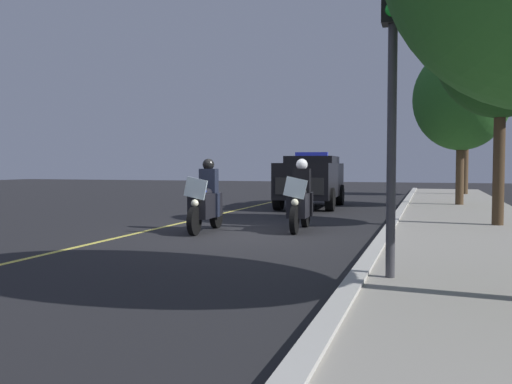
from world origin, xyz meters
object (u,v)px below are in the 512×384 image
at_px(police_motorcycle_lead_left, 206,202).
at_px(police_motorcycle_lead_right, 300,201).
at_px(traffic_light, 393,44).
at_px(tree_mid_block, 501,40).
at_px(tree_far_back, 461,99).
at_px(tree_behind_suv, 466,118).
at_px(police_suv, 311,179).

relative_size(police_motorcycle_lead_left, police_motorcycle_lead_right, 1.00).
bearing_deg(traffic_light, police_motorcycle_lead_right, -155.84).
relative_size(tree_mid_block, tree_far_back, 1.09).
bearing_deg(tree_behind_suv, tree_mid_block, -0.42).
bearing_deg(police_motorcycle_lead_left, police_motorcycle_lead_right, 113.38).
height_order(police_suv, traffic_light, traffic_light).
bearing_deg(police_suv, traffic_light, 16.36).
bearing_deg(tree_far_back, traffic_light, -6.11).
bearing_deg(police_suv, tree_mid_block, 46.96).
bearing_deg(tree_mid_block, police_motorcycle_lead_left, -68.17).
bearing_deg(police_suv, police_motorcycle_lead_left, -5.79).
relative_size(police_motorcycle_lead_right, police_suv, 0.43).
xyz_separation_m(tree_mid_block, tree_far_back, (-7.19, -0.53, -0.56)).
xyz_separation_m(police_motorcycle_lead_left, tree_behind_suv, (-17.99, 6.72, 3.25)).
bearing_deg(tree_mid_block, tree_far_back, -175.78).
xyz_separation_m(police_motorcycle_lead_left, police_motorcycle_lead_right, (-0.89, 2.07, 0.00)).
relative_size(police_motorcycle_lead_right, tree_mid_block, 0.34).
relative_size(police_motorcycle_lead_right, tree_far_back, 0.37).
distance_m(police_motorcycle_lead_right, traffic_light, 6.49).
relative_size(police_motorcycle_lead_left, tree_far_back, 0.37).
distance_m(police_motorcycle_lead_left, tree_behind_suv, 19.48).
relative_size(police_suv, traffic_light, 1.21).
xyz_separation_m(traffic_light, tree_mid_block, (-7.25, 2.08, 1.48)).
xyz_separation_m(police_motorcycle_lead_right, tree_far_back, (-8.95, 4.01, 3.32)).
bearing_deg(tree_mid_block, traffic_light, -15.98).
bearing_deg(police_motorcycle_lead_left, tree_mid_block, 111.83).
bearing_deg(tree_mid_block, police_motorcycle_lead_right, -68.89).
xyz_separation_m(police_suv, traffic_light, (12.66, 3.72, 2.04)).
height_order(tree_mid_block, tree_far_back, tree_mid_block).
xyz_separation_m(police_suv, tree_behind_suv, (-9.93, 5.91, 2.89)).
relative_size(police_suv, tree_mid_block, 0.78).
height_order(police_motorcycle_lead_right, traffic_light, traffic_light).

